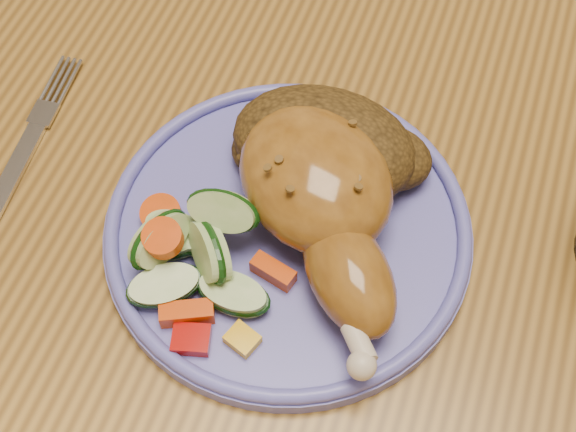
{
  "coord_description": "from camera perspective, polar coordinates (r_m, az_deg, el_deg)",
  "views": [
    {
      "loc": [
        0.03,
        -0.4,
        1.23
      ],
      "look_at": [
        -0.06,
        -0.14,
        0.78
      ],
      "focal_mm": 50.0,
      "sensor_mm": 36.0,
      "label": 1
    }
  ],
  "objects": [
    {
      "name": "plate",
      "position": [
        0.55,
        0.0,
        -1.14
      ],
      "size": [
        0.25,
        0.25,
        0.01
      ],
      "primitive_type": "cylinder",
      "color": "#5B5AB9",
      "rests_on": "dining_table"
    },
    {
      "name": "plate_rim",
      "position": [
        0.54,
        0.0,
        -0.55
      ],
      "size": [
        0.25,
        0.25,
        0.01
      ],
      "primitive_type": "torus",
      "color": "#5B5AB9",
      "rests_on": "plate"
    },
    {
      "name": "chicken_leg",
      "position": [
        0.52,
        2.53,
        1.11
      ],
      "size": [
        0.17,
        0.2,
        0.06
      ],
      "color": "#94601F",
      "rests_on": "plate"
    },
    {
      "name": "fork",
      "position": [
        0.61,
        -18.57,
        3.75
      ],
      "size": [
        0.03,
        0.17,
        0.0
      ],
      "color": "silver",
      "rests_on": "dining_table"
    },
    {
      "name": "dining_table",
      "position": [
        0.69,
        8.36,
        3.53
      ],
      "size": [
        0.9,
        1.4,
        0.75
      ],
      "color": "olive",
      "rests_on": "ground"
    },
    {
      "name": "ground",
      "position": [
        1.29,
        4.58,
        -13.6
      ],
      "size": [
        4.0,
        4.0,
        0.0
      ],
      "primitive_type": "plane",
      "color": "brown",
      "rests_on": "ground"
    },
    {
      "name": "rice_pilaf",
      "position": [
        0.55,
        2.84,
        4.91
      ],
      "size": [
        0.14,
        0.09,
        0.06
      ],
      "color": "#4A3312",
      "rests_on": "plate"
    },
    {
      "name": "vegetable_pile",
      "position": [
        0.52,
        -6.88,
        -2.59
      ],
      "size": [
        0.12,
        0.11,
        0.05
      ],
      "color": "#A50A05",
      "rests_on": "plate"
    }
  ]
}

